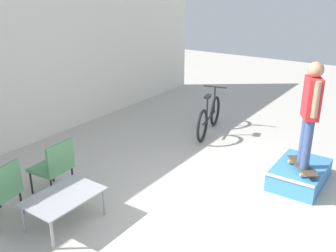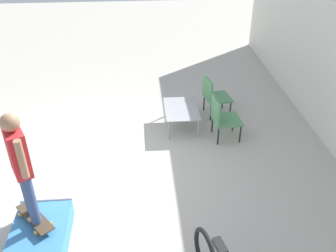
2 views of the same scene
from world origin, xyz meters
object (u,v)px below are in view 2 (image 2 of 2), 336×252
at_px(skate_ramp_box, 40,238).
at_px(skateboard_on_ramp, 35,218).
at_px(person_skater, 20,161).
at_px(patio_chair_right, 223,117).
at_px(coffee_table, 181,110).
at_px(patio_chair_left, 214,95).

distance_m(skate_ramp_box, skateboard_on_ramp, 0.28).
distance_m(person_skater, patio_chair_right, 3.94).
height_order(skate_ramp_box, skateboard_on_ramp, skateboard_on_ramp).
xyz_separation_m(skateboard_on_ramp, coffee_table, (-2.77, 2.32, 0.01)).
bearing_deg(skateboard_on_ramp, person_skater, 0.00).
xyz_separation_m(skate_ramp_box, patio_chair_right, (-2.45, 3.01, 0.33)).
bearing_deg(patio_chair_left, coffee_table, 111.23).
bearing_deg(patio_chair_left, skateboard_on_ramp, 126.59).
xyz_separation_m(coffee_table, patio_chair_right, (0.47, 0.75, 0.09)).
bearing_deg(coffee_table, skate_ramp_box, -37.78).
distance_m(skateboard_on_ramp, patio_chair_left, 4.46).
relative_size(skate_ramp_box, skateboard_on_ramp, 1.70).
relative_size(skate_ramp_box, patio_chair_left, 1.36).
distance_m(person_skater, coffee_table, 3.74).
bearing_deg(patio_chair_right, skateboard_on_ramp, 122.18).
distance_m(skate_ramp_box, patio_chair_left, 4.54).
bearing_deg(patio_chair_right, person_skater, 122.18).
xyz_separation_m(coffee_table, patio_chair_left, (-0.45, 0.75, 0.09)).
bearing_deg(skate_ramp_box, coffee_table, 142.22).
height_order(skate_ramp_box, patio_chair_right, patio_chair_right).
bearing_deg(skateboard_on_ramp, patio_chair_right, 86.99).
bearing_deg(person_skater, patio_chair_left, 109.58).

